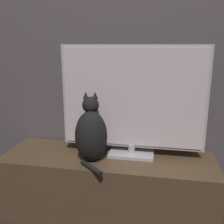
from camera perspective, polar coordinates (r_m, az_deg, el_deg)
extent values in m
cube|color=#564C51|center=(1.86, 0.75, 19.64)|extent=(4.80, 0.05, 2.60)
cube|color=brown|center=(1.84, -0.90, -15.63)|extent=(1.38, 0.45, 0.42)
cube|color=#B7B7BC|center=(1.76, 4.25, -8.98)|extent=(0.29, 0.17, 0.02)
cylinder|color=#B7B7BC|center=(1.75, 4.27, -7.85)|extent=(0.04, 0.04, 0.05)
cube|color=#B7B7BC|center=(1.65, 4.52, 3.10)|extent=(0.92, 0.02, 0.65)
cube|color=silver|center=(1.64, 4.47, 3.00)|extent=(0.88, 0.01, 0.62)
ellipsoid|color=black|center=(1.63, -4.56, -5.29)|extent=(0.24, 0.22, 0.32)
ellipsoid|color=silver|center=(1.69, -4.52, -5.06)|extent=(0.12, 0.09, 0.18)
sphere|color=black|center=(1.60, -4.68, 1.52)|extent=(0.13, 0.13, 0.10)
cone|color=black|center=(1.59, -5.75, 3.65)|extent=(0.04, 0.04, 0.04)
cone|color=black|center=(1.59, -3.70, 3.69)|extent=(0.04, 0.04, 0.04)
cylinder|color=black|center=(1.56, -4.53, -11.97)|extent=(0.16, 0.15, 0.03)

